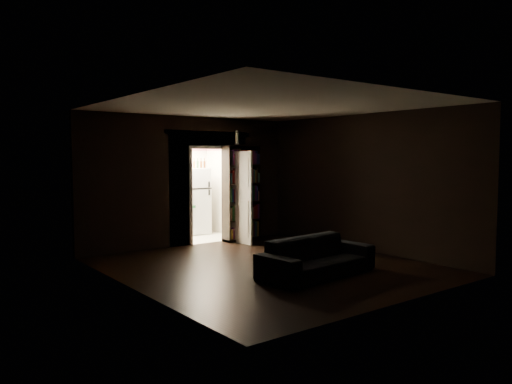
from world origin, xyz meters
The scene contains 9 objects.
ground centered at (0.00, 0.00, 0.00)m, with size 5.50×5.50×0.00m, color black.
room_walls centered at (-0.01, 1.07, 1.68)m, with size 5.02×5.61×2.84m.
kitchen_alcove centered at (0.50, 3.87, 1.21)m, with size 2.20×1.80×2.60m.
sofa centered at (0.23, -0.96, 0.40)m, with size 2.10×0.91×0.81m, color black.
bookshelf centered at (1.25, 2.55, 1.10)m, with size 0.90×0.32×2.20m, color black.
refrigerator centered at (0.83, 4.11, 0.82)m, with size 0.74×0.68×1.65m, color silver.
door centered at (1.00, 2.31, 1.02)m, with size 0.85×0.05×2.05m, color white.
figurine centered at (1.08, 2.49, 2.36)m, with size 0.11×0.11×0.32m, color silver.
bottles centered at (0.88, 3.98, 1.77)m, with size 0.60×0.08×0.24m, color black.
Camera 1 is at (-5.41, -6.73, 1.92)m, focal length 35.00 mm.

